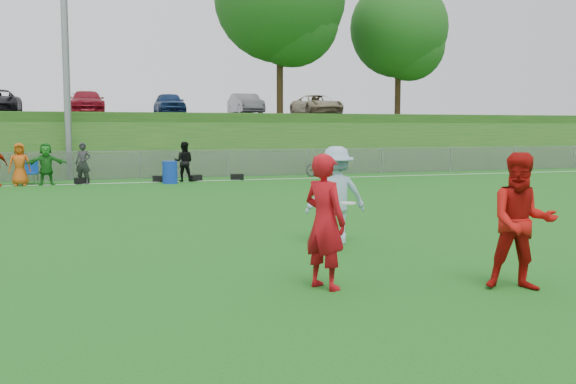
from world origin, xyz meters
name	(u,v)px	position (x,y,z in m)	size (l,w,h in m)	color
ground	(264,276)	(0.00, 0.00, 0.00)	(120.00, 120.00, 0.00)	#135B15
sideline_far	(145,182)	(0.00, 18.00, 0.01)	(60.00, 0.10, 0.01)	white
fence	(140,165)	(0.00, 20.00, 0.65)	(58.00, 0.06, 1.30)	gray
light_pole	(65,26)	(-3.00, 20.80, 6.71)	(1.20, 0.40, 12.15)	gray
berm	(123,141)	(0.00, 31.00, 1.50)	(120.00, 18.00, 3.00)	#194E16
parking_lot	(120,116)	(0.00, 33.00, 3.05)	(120.00, 12.00, 0.10)	black
tree_green_near	(283,2)	(8.16, 24.42, 9.03)	(7.14, 7.14, 9.95)	black
tree_green_far	(402,33)	(16.16, 25.92, 7.96)	(5.88, 5.88, 8.19)	black
car_row	(101,103)	(-1.17, 32.00, 3.82)	(32.04, 5.18, 1.44)	silver
spectator_row	(68,164)	(-3.01, 18.00, 0.85)	(8.43, 0.86, 1.69)	red
gear_bags	(170,179)	(1.07, 18.10, 0.13)	(7.10, 0.51, 0.26)	black
player_red_left	(325,222)	(0.61, -0.96, 0.96)	(0.70, 0.46, 1.92)	#B20C15
player_red_center	(522,222)	(3.20, -1.90, 0.97)	(0.94, 0.73, 1.93)	#AE0F0C
player_blue	(336,195)	(2.13, 2.28, 0.96)	(1.24, 0.71, 1.92)	#95B3CF
frisbee	(348,203)	(1.90, 1.16, 0.94)	(0.28, 0.28, 0.03)	silver
recycling_bin	(170,172)	(0.94, 17.20, 0.46)	(0.61, 0.61, 0.92)	#1034AE
camp_chair	(30,177)	(-4.51, 18.75, 0.28)	(0.64, 0.65, 0.96)	#0F49A9
bicycle	(322,166)	(8.37, 19.00, 0.49)	(0.65, 1.87, 0.98)	#2C2C2E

